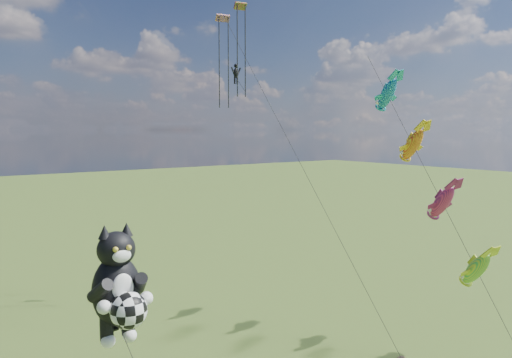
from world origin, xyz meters
TOP-DOWN VIEW (x-y plane):
  - cat_kite_rig at (-7.08, 6.31)m, footprint 2.78×4.10m
  - fish_windsock_rig at (14.03, 6.11)m, footprint 4.06×15.53m
  - parafoil_rig at (7.63, 18.85)m, footprint 2.76×17.41m

SIDE VIEW (x-z plane):
  - cat_kite_rig at x=-7.08m, z-range 2.23..12.03m
  - fish_windsock_rig at x=14.03m, z-range 1.19..20.62m
  - parafoil_rig at x=7.63m, z-range 7.11..30.40m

